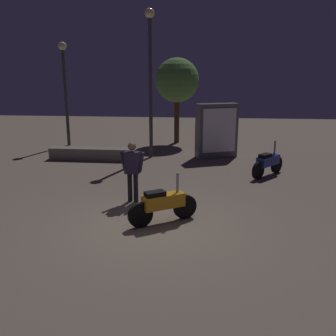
{
  "coord_description": "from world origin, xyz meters",
  "views": [
    {
      "loc": [
        1.07,
        -7.34,
        3.24
      ],
      "look_at": [
        0.19,
        1.2,
        1.0
      ],
      "focal_mm": 39.17,
      "sensor_mm": 36.0,
      "label": 1
    }
  ],
  "objects_px": {
    "kiosk_billboard": "(217,131)",
    "person_rider_beside": "(132,167)",
    "motorcycle_blue_parked_left": "(268,163)",
    "streetlamp_near": "(65,80)",
    "motorcycle_orange_foreground": "(163,204)",
    "streetlamp_far": "(150,67)"
  },
  "relations": [
    {
      "from": "kiosk_billboard",
      "to": "person_rider_beside",
      "type": "bearing_deg",
      "value": 45.37
    },
    {
      "from": "motorcycle_blue_parked_left",
      "to": "streetlamp_near",
      "type": "xyz_separation_m",
      "value": [
        -8.27,
        4.39,
        2.48
      ]
    },
    {
      "from": "kiosk_billboard",
      "to": "streetlamp_near",
      "type": "bearing_deg",
      "value": -37.08
    },
    {
      "from": "motorcycle_orange_foreground",
      "to": "motorcycle_blue_parked_left",
      "type": "distance_m",
      "value": 5.07
    },
    {
      "from": "streetlamp_far",
      "to": "kiosk_billboard",
      "type": "xyz_separation_m",
      "value": [
        2.55,
        0.24,
        -2.4
      ]
    },
    {
      "from": "motorcycle_orange_foreground",
      "to": "motorcycle_blue_parked_left",
      "type": "xyz_separation_m",
      "value": [
        2.91,
        4.14,
        0.0
      ]
    },
    {
      "from": "motorcycle_orange_foreground",
      "to": "person_rider_beside",
      "type": "height_order",
      "value": "person_rider_beside"
    },
    {
      "from": "kiosk_billboard",
      "to": "motorcycle_orange_foreground",
      "type": "bearing_deg",
      "value": 56.81
    },
    {
      "from": "kiosk_billboard",
      "to": "streetlamp_far",
      "type": "bearing_deg",
      "value": -16.73
    },
    {
      "from": "person_rider_beside",
      "to": "kiosk_billboard",
      "type": "bearing_deg",
      "value": 165.63
    },
    {
      "from": "streetlamp_near",
      "to": "kiosk_billboard",
      "type": "height_order",
      "value": "streetlamp_near"
    },
    {
      "from": "person_rider_beside",
      "to": "streetlamp_near",
      "type": "bearing_deg",
      "value": -140.35
    },
    {
      "from": "motorcycle_orange_foreground",
      "to": "streetlamp_far",
      "type": "relative_size",
      "value": 0.26
    },
    {
      "from": "streetlamp_near",
      "to": "motorcycle_blue_parked_left",
      "type": "bearing_deg",
      "value": -27.93
    },
    {
      "from": "motorcycle_blue_parked_left",
      "to": "streetlamp_far",
      "type": "relative_size",
      "value": 0.24
    },
    {
      "from": "streetlamp_far",
      "to": "kiosk_billboard",
      "type": "bearing_deg",
      "value": 5.35
    },
    {
      "from": "motorcycle_blue_parked_left",
      "to": "person_rider_beside",
      "type": "relative_size",
      "value": 0.85
    },
    {
      "from": "motorcycle_orange_foreground",
      "to": "person_rider_beside",
      "type": "distance_m",
      "value": 1.67
    },
    {
      "from": "motorcycle_blue_parked_left",
      "to": "person_rider_beside",
      "type": "xyz_separation_m",
      "value": [
        -3.85,
        -2.84,
        0.48
      ]
    },
    {
      "from": "streetlamp_near",
      "to": "streetlamp_far",
      "type": "xyz_separation_m",
      "value": [
        4.13,
        -2.03,
        0.53
      ]
    },
    {
      "from": "streetlamp_far",
      "to": "kiosk_billboard",
      "type": "relative_size",
      "value": 2.62
    },
    {
      "from": "motorcycle_blue_parked_left",
      "to": "kiosk_billboard",
      "type": "bearing_deg",
      "value": 71.92
    }
  ]
}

